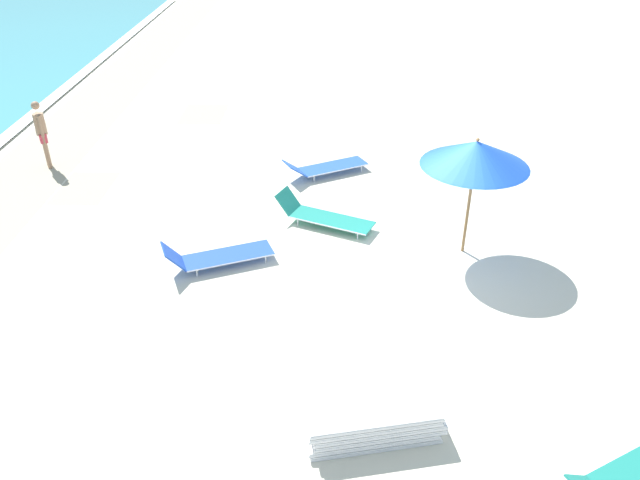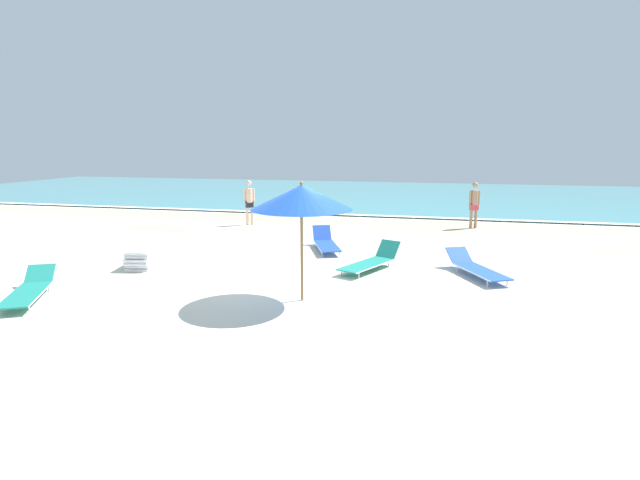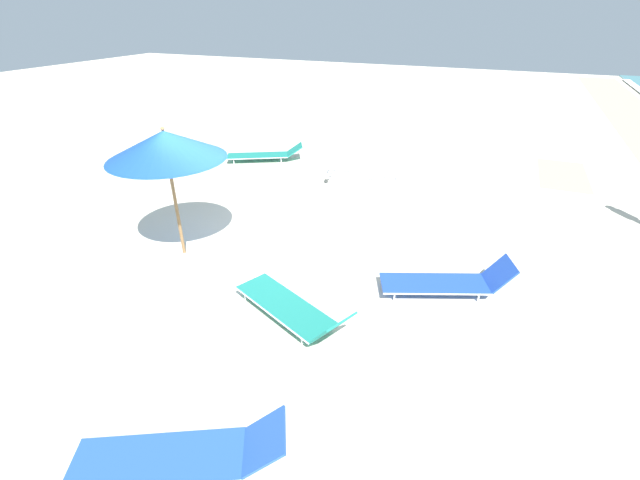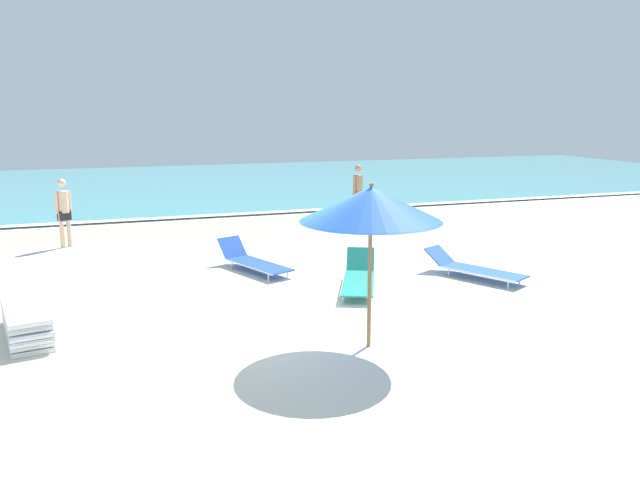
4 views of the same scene
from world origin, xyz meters
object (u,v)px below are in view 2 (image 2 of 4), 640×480
(lounger_stack, at_px, (149,255))
(sun_lounger_near_water_right, at_px, (476,268))
(sun_lounger_under_umbrella, at_px, (29,290))
(sun_lounger_beside_umbrella, at_px, (326,243))
(beachgoer_shoreline_child, at_px, (249,200))
(beach_umbrella, at_px, (301,198))
(sun_lounger_near_water_left, at_px, (371,261))
(beachgoer_wading_adult, at_px, (474,202))

(lounger_stack, distance_m, sun_lounger_near_water_right, 8.56)
(sun_lounger_near_water_right, bearing_deg, sun_lounger_under_umbrella, 176.74)
(sun_lounger_beside_umbrella, distance_m, beachgoer_shoreline_child, 5.67)
(beach_umbrella, distance_m, beachgoer_shoreline_child, 10.07)
(sun_lounger_under_umbrella, distance_m, sun_lounger_near_water_right, 10.10)
(beach_umbrella, distance_m, sun_lounger_near_water_right, 5.02)
(lounger_stack, bearing_deg, sun_lounger_near_water_left, -3.45)
(sun_lounger_near_water_left, distance_m, sun_lounger_near_water_right, 2.61)
(lounger_stack, xyz_separation_m, sun_lounger_near_water_left, (5.91, 0.80, -0.03))
(beachgoer_shoreline_child, bearing_deg, sun_lounger_near_water_left, 99.36)
(sun_lounger_beside_umbrella, bearing_deg, beachgoer_shoreline_child, 113.87)
(sun_lounger_under_umbrella, distance_m, beachgoer_shoreline_child, 10.22)
(beachgoer_wading_adult, bearing_deg, lounger_stack, 13.36)
(sun_lounger_under_umbrella, relative_size, sun_lounger_near_water_right, 1.04)
(sun_lounger_near_water_right, height_order, beachgoer_wading_adult, beachgoer_wading_adult)
(sun_lounger_under_umbrella, bearing_deg, beachgoer_shoreline_child, 56.38)
(sun_lounger_beside_umbrella, relative_size, beachgoer_shoreline_child, 1.24)
(sun_lounger_near_water_right, distance_m, beachgoer_wading_adult, 7.30)
(beach_umbrella, distance_m, beachgoer_wading_adult, 10.92)
(sun_lounger_near_water_right, relative_size, beachgoer_wading_adult, 1.26)
(lounger_stack, relative_size, sun_lounger_beside_umbrella, 0.91)
(beachgoer_shoreline_child, bearing_deg, beach_umbrella, 83.48)
(lounger_stack, relative_size, sun_lounger_near_water_right, 0.90)
(sun_lounger_under_umbrella, height_order, sun_lounger_near_water_left, sun_lounger_near_water_left)
(beach_umbrella, xyz_separation_m, beachgoer_wading_adult, (3.94, 10.12, -1.14))
(lounger_stack, distance_m, beachgoer_wading_adult, 11.96)
(beachgoer_shoreline_child, bearing_deg, beachgoer_wading_adult, 154.04)
(beach_umbrella, xyz_separation_m, beachgoer_shoreline_child, (-4.67, 8.85, -1.14))
(lounger_stack, bearing_deg, beach_umbrella, -34.29)
(sun_lounger_near_water_left, bearing_deg, sun_lounger_beside_umbrella, 153.37)
(beach_umbrella, relative_size, sun_lounger_under_umbrella, 1.07)
(beach_umbrella, distance_m, lounger_stack, 5.64)
(sun_lounger_near_water_left, xyz_separation_m, beachgoer_wading_adult, (2.92, 7.23, 0.78))
(sun_lounger_beside_umbrella, xyz_separation_m, beachgoer_wading_adult, (4.58, 5.18, 0.78))
(sun_lounger_beside_umbrella, distance_m, sun_lounger_near_water_left, 2.64)
(beach_umbrella, xyz_separation_m, sun_lounger_near_water_right, (3.63, 2.87, -1.94))
(sun_lounger_under_umbrella, distance_m, sun_lounger_near_water_left, 7.81)
(beach_umbrella, bearing_deg, beachgoer_wading_adult, 68.70)
(beach_umbrella, bearing_deg, sun_lounger_beside_umbrella, 97.39)
(beach_umbrella, distance_m, sun_lounger_beside_umbrella, 5.34)
(lounger_stack, relative_size, beachgoer_shoreline_child, 1.13)
(beachgoer_wading_adult, bearing_deg, sun_lounger_under_umbrella, 21.28)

